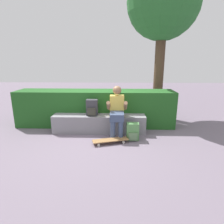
% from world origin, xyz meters
% --- Properties ---
extents(ground_plane, '(24.00, 24.00, 0.00)m').
position_xyz_m(ground_plane, '(0.00, 0.00, 0.00)').
color(ground_plane, slate).
extents(bench_main, '(2.33, 0.42, 0.45)m').
position_xyz_m(bench_main, '(0.00, 0.40, 0.22)').
color(bench_main, gray).
rests_on(bench_main, ground).
extents(person_skater, '(0.49, 0.62, 1.20)m').
position_xyz_m(person_skater, '(0.45, 0.19, 0.65)').
color(person_skater, gold).
rests_on(person_skater, ground).
extents(skateboard_near_person, '(0.82, 0.42, 0.09)m').
position_xyz_m(skateboard_near_person, '(0.31, -0.29, 0.07)').
color(skateboard_near_person, olive).
rests_on(skateboard_near_person, ground).
extents(backpack_on_bench, '(0.28, 0.23, 0.40)m').
position_xyz_m(backpack_on_bench, '(-0.17, 0.39, 0.64)').
color(backpack_on_bench, '#333338').
rests_on(backpack_on_bench, bench_main).
extents(backpack_on_ground, '(0.28, 0.23, 0.40)m').
position_xyz_m(backpack_on_ground, '(0.82, -0.07, 0.19)').
color(backpack_on_ground, '#51894C').
rests_on(backpack_on_ground, ground).
extents(hedge_row, '(4.33, 0.75, 0.99)m').
position_xyz_m(hedge_row, '(-0.16, 0.98, 0.49)').
color(hedge_row, '#20541F').
rests_on(hedge_row, ground).
extents(tree_behind_bench, '(2.07, 2.07, 4.40)m').
position_xyz_m(tree_behind_bench, '(1.73, 1.81, 3.32)').
color(tree_behind_bench, '#473323').
rests_on(tree_behind_bench, ground).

